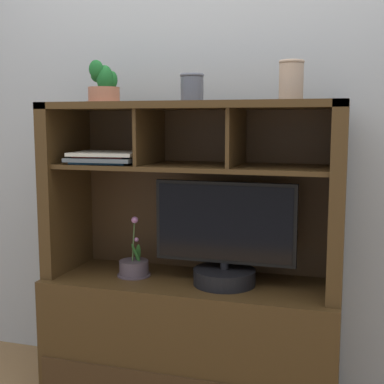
{
  "coord_description": "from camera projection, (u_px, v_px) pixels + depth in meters",
  "views": [
    {
      "loc": [
        0.67,
        -2.2,
        1.28
      ],
      "look_at": [
        0.0,
        0.0,
        0.97
      ],
      "focal_mm": 48.86,
      "sensor_mm": 36.0,
      "label": 1
    }
  ],
  "objects": [
    {
      "name": "media_console",
      "position": [
        192.0,
        308.0,
        2.39
      ],
      "size": [
        1.31,
        0.53,
        1.36
      ],
      "color": "#463016",
      "rests_on": "ground"
    },
    {
      "name": "ceramic_vase",
      "position": [
        192.0,
        88.0,
        2.25
      ],
      "size": [
        0.1,
        0.1,
        0.12
      ],
      "color": "#555965",
      "rests_on": "media_console"
    },
    {
      "name": "potted_orchid",
      "position": [
        134.0,
        267.0,
        2.41
      ],
      "size": [
        0.15,
        0.15,
        0.28
      ],
      "color": "#52454D",
      "rests_on": "media_console"
    },
    {
      "name": "back_wall",
      "position": [
        209.0,
        96.0,
        2.52
      ],
      "size": [
        6.0,
        0.02,
        2.8
      ],
      "primitive_type": "cube",
      "color": "#ADB2B5",
      "rests_on": "ground"
    },
    {
      "name": "tv_monitor",
      "position": [
        225.0,
        245.0,
        2.27
      ],
      "size": [
        0.62,
        0.27,
        0.45
      ],
      "color": "black",
      "rests_on": "media_console"
    },
    {
      "name": "magazine_stack_left",
      "position": [
        107.0,
        157.0,
        2.35
      ],
      "size": [
        0.32,
        0.28,
        0.05
      ],
      "color": "#255278",
      "rests_on": "media_console"
    },
    {
      "name": "potted_succulent",
      "position": [
        104.0,
        87.0,
        2.38
      ],
      "size": [
        0.16,
        0.16,
        0.19
      ],
      "color": "#B76E51",
      "rests_on": "media_console"
    },
    {
      "name": "accent_vase",
      "position": [
        291.0,
        80.0,
        2.11
      ],
      "size": [
        0.1,
        0.1,
        0.16
      ],
      "color": "tan",
      "rests_on": "media_console"
    }
  ]
}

